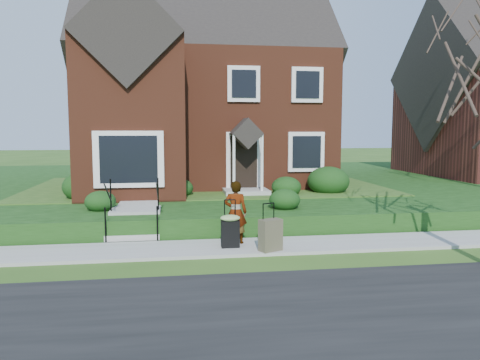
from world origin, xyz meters
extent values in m
plane|color=#2D5119|center=(0.00, 0.00, 0.00)|extent=(120.00, 120.00, 0.00)
cube|color=black|center=(0.00, -5.00, 0.01)|extent=(60.00, 6.00, 0.01)
cube|color=#9E9B93|center=(0.00, 0.00, 0.04)|extent=(60.00, 1.60, 0.08)
cube|color=#14360E|center=(4.00, 10.90, 0.30)|extent=(44.00, 20.00, 0.60)
cube|color=#9E9B93|center=(-2.50, 5.00, 0.63)|extent=(1.20, 6.00, 0.06)
cube|color=brown|center=(0.00, 10.00, 3.30)|extent=(10.00, 8.00, 5.40)
cube|color=brown|center=(-2.80, 5.20, 3.30)|extent=(3.60, 2.40, 5.40)
cube|color=white|center=(-2.80, 4.05, 2.00)|extent=(2.20, 0.30, 1.80)
cube|color=black|center=(1.20, 5.94, 1.65)|extent=(1.00, 0.12, 2.10)
cube|color=black|center=(3.60, 5.95, 2.10)|extent=(1.40, 0.10, 1.50)
cube|color=brown|center=(3.00, 10.00, 8.20)|extent=(0.90, 0.90, 3.00)
cube|color=#9E9B93|center=(-2.50, 1.00, 0.15)|extent=(1.40, 0.30, 0.15)
cube|color=#9E9B93|center=(-2.50, 1.30, 0.30)|extent=(1.40, 0.30, 0.15)
cube|color=#9E9B93|center=(-2.50, 1.60, 0.45)|extent=(1.40, 0.30, 0.15)
cube|color=#9E9B93|center=(-2.50, 1.90, 0.60)|extent=(1.40, 0.30, 0.15)
cube|color=#9E9B93|center=(-2.50, 2.45, 0.60)|extent=(1.40, 0.80, 0.15)
cylinder|color=black|center=(-3.15, 0.85, 0.53)|extent=(0.04, 0.04, 0.90)
cylinder|color=black|center=(-3.15, 2.05, 1.13)|extent=(0.04, 0.04, 0.90)
cylinder|color=black|center=(-1.85, 0.85, 0.53)|extent=(0.04, 0.04, 0.90)
cylinder|color=black|center=(-1.85, 2.05, 1.13)|extent=(0.04, 0.04, 0.90)
ellipsoid|color=#153710|center=(-4.36, 5.14, 1.13)|extent=(1.52, 1.52, 1.07)
ellipsoid|color=#153710|center=(-1.21, 5.34, 0.95)|extent=(0.99, 0.99, 0.69)
ellipsoid|color=#153710|center=(2.60, 5.01, 0.97)|extent=(1.06, 1.06, 0.74)
ellipsoid|color=#153710|center=(4.32, 5.43, 1.14)|extent=(1.56, 1.56, 1.09)
ellipsoid|color=#153710|center=(-3.54, 2.74, 0.91)|extent=(0.90, 0.90, 0.63)
ellipsoid|color=#153710|center=(1.86, 2.21, 0.92)|extent=(0.93, 0.93, 0.65)
imported|color=#999999|center=(0.11, 0.29, 0.87)|extent=(0.65, 0.51, 1.58)
cube|color=black|center=(-0.07, -0.12, 0.41)|extent=(0.45, 0.25, 0.66)
cylinder|color=black|center=(-0.07, -0.12, 1.24)|extent=(0.27, 0.03, 0.03)
cylinder|color=black|center=(-0.21, -0.12, 0.99)|extent=(0.02, 0.02, 0.50)
cylinder|color=black|center=(0.06, -0.12, 0.99)|extent=(0.02, 0.02, 0.50)
cylinder|color=black|center=(-0.23, -0.12, 0.11)|extent=(0.04, 0.06, 0.06)
cylinder|color=black|center=(0.08, -0.12, 0.11)|extent=(0.04, 0.06, 0.06)
ellipsoid|color=#93B668|center=(-0.07, -0.12, 0.82)|extent=(0.49, 0.41, 0.15)
cube|color=brown|center=(0.83, -0.58, 0.46)|extent=(0.60, 0.48, 0.75)
cylinder|color=black|center=(0.83, -0.58, 1.20)|extent=(0.30, 0.15, 0.03)
cylinder|color=black|center=(0.67, -0.58, 1.02)|extent=(0.02, 0.02, 0.37)
cylinder|color=black|center=(0.99, -0.58, 1.02)|extent=(0.02, 0.02, 0.37)
cylinder|color=black|center=(0.64, -0.58, 0.11)|extent=(0.06, 0.07, 0.06)
cylinder|color=black|center=(1.01, -0.58, 0.11)|extent=(0.06, 0.07, 0.06)
camera|label=1|loc=(-1.47, -11.20, 2.94)|focal=35.00mm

